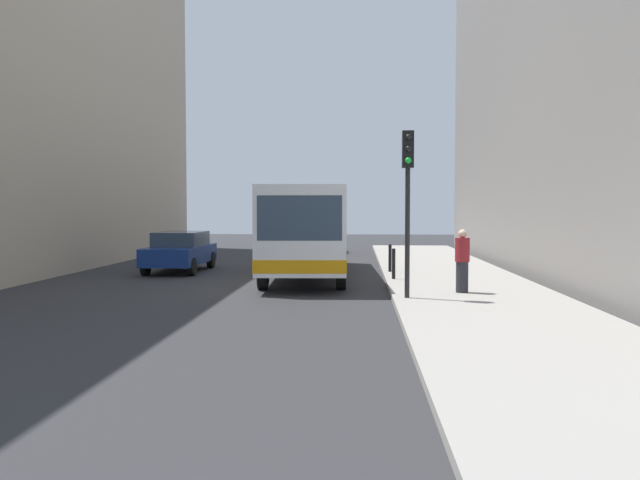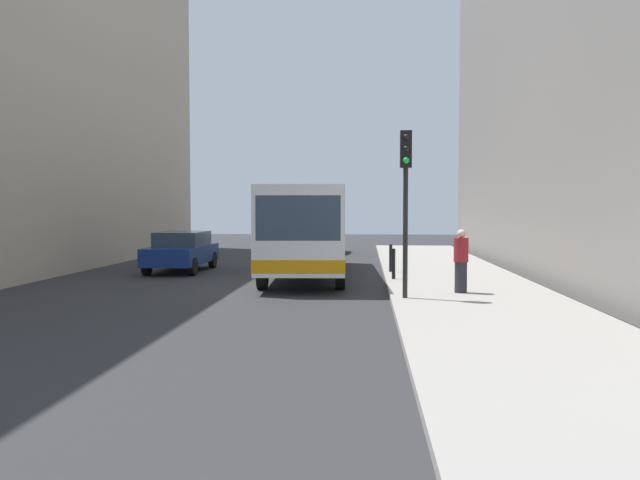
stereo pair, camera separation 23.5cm
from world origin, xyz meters
The scene contains 10 objects.
ground_plane centered at (0.00, 0.00, 0.00)m, with size 80.00×80.00×0.00m, color #2D2D30.
sidewalk centered at (5.40, 0.00, 0.07)m, with size 4.40×40.00×0.15m, color #9E9991.
building_right centered at (11.50, 4.00, 7.37)m, with size 7.00×32.00×14.75m, color gray.
bus centered at (0.53, 3.75, 1.73)m, with size 3.02×11.12×3.00m.
car_beside_bus centered at (-4.28, 4.90, 0.78)m, with size 1.87×4.40×1.48m.
car_behind_bus centered at (0.34, 14.99, 0.78)m, with size 2.12×4.52×1.48m.
traffic_light centered at (3.55, -2.97, 3.01)m, with size 0.28×0.33×4.10m.
bollard_near centered at (3.45, 1.37, 0.62)m, with size 0.11×0.11×0.95m, color black.
bollard_mid centered at (3.45, 3.72, 0.62)m, with size 0.11×0.11×0.95m, color black.
pedestrian_near_signal centered at (5.07, -1.85, 0.97)m, with size 0.38×0.38×1.66m.
Camera 2 is at (2.57, -19.22, 2.36)m, focal length 36.99 mm.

